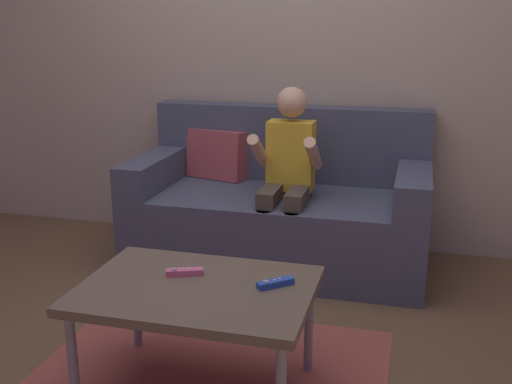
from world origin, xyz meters
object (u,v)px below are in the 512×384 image
object	(u,v)px
couch	(279,210)
person_seated_on_couch	(287,172)
coffee_table	(197,296)
game_remote_blue_center	(275,283)
game_remote_pink_near_edge	(184,272)

from	to	relation	value
couch	person_seated_on_couch	world-z (taller)	person_seated_on_couch
coffee_table	game_remote_blue_center	world-z (taller)	game_remote_blue_center
couch	game_remote_blue_center	distance (m)	1.35
game_remote_blue_center	coffee_table	bearing A→B (deg)	-165.73
coffee_table	game_remote_blue_center	bearing A→B (deg)	14.27
person_seated_on_couch	coffee_table	xyz separation A→B (m)	(-0.08, -1.19, -0.19)
couch	person_seated_on_couch	size ratio (longest dim) A/B	1.61
person_seated_on_couch	game_remote_blue_center	distance (m)	1.15
couch	game_remote_pink_near_edge	xyz separation A→B (m)	(-0.07, -1.30, 0.14)
person_seated_on_couch	game_remote_blue_center	bearing A→B (deg)	-79.91
couch	person_seated_on_couch	xyz separation A→B (m)	(0.09, -0.19, 0.27)
couch	coffee_table	bearing A→B (deg)	-89.70
coffee_table	game_remote_pink_near_edge	xyz separation A→B (m)	(-0.08, 0.08, 0.05)
coffee_table	couch	bearing A→B (deg)	90.30
couch	person_seated_on_couch	bearing A→B (deg)	-65.67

